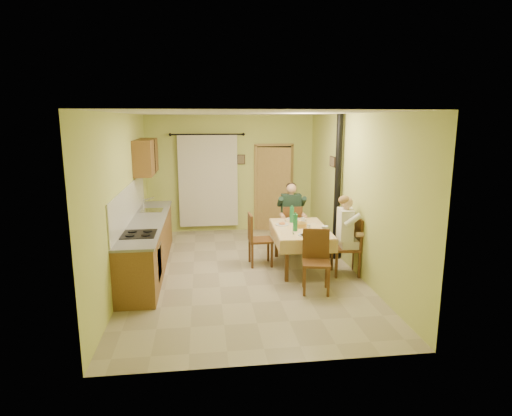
{
  "coord_description": "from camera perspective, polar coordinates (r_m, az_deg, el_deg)",
  "views": [
    {
      "loc": [
        -0.68,
        -7.29,
        2.7
      ],
      "look_at": [
        0.25,
        0.1,
        1.15
      ],
      "focal_mm": 30.0,
      "sensor_mm": 36.0,
      "label": 1
    }
  ],
  "objects": [
    {
      "name": "chair_near",
      "position": [
        6.93,
        7.97,
        -8.71
      ],
      "size": [
        0.5,
        0.5,
        0.99
      ],
      "rotation": [
        0.0,
        0.0,
        2.94
      ],
      "color": "#593518",
      "rests_on": "ground"
    },
    {
      "name": "picture_back",
      "position": [
        10.35,
        -2.0,
        6.49
      ],
      "size": [
        0.19,
        0.03,
        0.23
      ],
      "primitive_type": "cube",
      "color": "black",
      "rests_on": "room_shell"
    },
    {
      "name": "chair_left",
      "position": [
        8.08,
        0.49,
        -5.59
      ],
      "size": [
        0.44,
        0.44,
        0.99
      ],
      "rotation": [
        0.0,
        0.0,
        -1.54
      ],
      "color": "#593518",
      "rests_on": "ground"
    },
    {
      "name": "chair_right",
      "position": [
        7.77,
        11.95,
        -6.57
      ],
      "size": [
        0.5,
        0.5,
        1.02
      ],
      "rotation": [
        0.0,
        0.0,
        1.47
      ],
      "color": "#593518",
      "rests_on": "ground"
    },
    {
      "name": "doorway",
      "position": [
        10.48,
        2.37,
        2.7
      ],
      "size": [
        0.96,
        0.3,
        2.15
      ],
      "color": "black",
      "rests_on": "ground"
    },
    {
      "name": "stove_flue",
      "position": [
        8.47,
        10.72,
        0.14
      ],
      "size": [
        0.24,
        0.24,
        2.8
      ],
      "color": "black",
      "rests_on": "ground"
    },
    {
      "name": "upper_cabinets",
      "position": [
        9.09,
        -14.45,
        6.66
      ],
      "size": [
        0.35,
        1.4,
        0.7
      ],
      "primitive_type": "cube",
      "color": "brown",
      "rests_on": "room_shell"
    },
    {
      "name": "dining_table",
      "position": [
        7.94,
        5.9,
        -5.28
      ],
      "size": [
        1.04,
        1.65,
        0.76
      ],
      "rotation": [
        0.0,
        0.0,
        -0.04
      ],
      "color": "#D8B578",
      "rests_on": "ground"
    },
    {
      "name": "tableware",
      "position": [
        7.73,
        6.16,
        -2.36
      ],
      "size": [
        0.8,
        1.65,
        0.33
      ],
      "color": "white",
      "rests_on": "dining_table"
    },
    {
      "name": "man_right",
      "position": [
        7.6,
        12.02,
        -2.37
      ],
      "size": [
        0.49,
        0.61,
        1.39
      ],
      "rotation": [
        0.0,
        0.0,
        1.47
      ],
      "color": "silver",
      "rests_on": "chair_right"
    },
    {
      "name": "kitchen_run",
      "position": [
        8.07,
        -14.24,
        -4.57
      ],
      "size": [
        0.64,
        3.64,
        1.56
      ],
      "color": "brown",
      "rests_on": "ground"
    },
    {
      "name": "room_shell",
      "position": [
        7.37,
        -1.84,
        4.89
      ],
      "size": [
        4.04,
        6.04,
        2.82
      ],
      "color": "#CBD66E",
      "rests_on": "ground"
    },
    {
      "name": "man_far",
      "position": [
        8.88,
        4.73,
        -0.11
      ],
      "size": [
        0.59,
        0.47,
        1.39
      ],
      "rotation": [
        0.0,
        0.0,
        -0.04
      ],
      "color": "#192D23",
      "rests_on": "chair_far"
    },
    {
      "name": "chair_far",
      "position": [
        9.01,
        4.68,
        -3.79
      ],
      "size": [
        0.41,
        0.41,
        0.95
      ],
      "rotation": [
        0.0,
        0.0,
        -0.04
      ],
      "color": "#593518",
      "rests_on": "ground"
    },
    {
      "name": "floor",
      "position": [
        7.8,
        -1.75,
        -8.49
      ],
      "size": [
        4.0,
        6.0,
        0.01
      ],
      "primitive_type": "cube",
      "color": "tan",
      "rests_on": "ground"
    },
    {
      "name": "picture_right",
      "position": [
        8.93,
        10.17,
        6.12
      ],
      "size": [
        0.03,
        0.31,
        0.21
      ],
      "primitive_type": "cube",
      "color": "brown",
      "rests_on": "room_shell"
    },
    {
      "name": "curtain",
      "position": [
        10.29,
        -6.39,
        3.67
      ],
      "size": [
        1.7,
        0.07,
        2.22
      ],
      "color": "black",
      "rests_on": "ground"
    }
  ]
}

